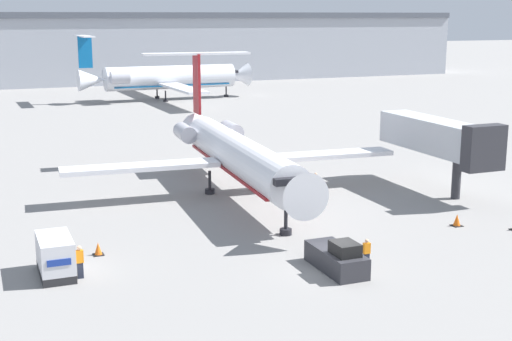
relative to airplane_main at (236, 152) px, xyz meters
name	(u,v)px	position (x,y,z in m)	size (l,w,h in m)	color
ground_plane	(337,272)	(-0.94, -18.67, -3.41)	(600.00, 600.00, 0.00)	gray
terminal_building	(61,48)	(-0.94, 101.33, 3.90)	(180.00, 16.80, 14.57)	#9EA3AD
airplane_main	(236,152)	(0.00, 0.00, 0.00)	(27.11, 28.72, 10.57)	white
pushback_tug	(337,258)	(-0.79, -18.37, -2.70)	(1.84, 4.51, 1.90)	#2D2D33
luggage_cart	(55,256)	(-15.46, -13.34, -2.32)	(1.77, 3.61, 2.19)	#232326
worker_near_tug	(366,252)	(1.05, -18.49, -2.56)	(0.40, 0.24, 1.64)	#232838
worker_by_wing	(316,182)	(6.08, -1.98, -2.55)	(0.40, 0.24, 1.65)	#232838
worker_on_apron	(80,261)	(-14.29, -14.30, -2.43)	(0.40, 0.26, 1.85)	#232838
traffic_cone_left	(98,249)	(-12.74, -10.79, -3.04)	(0.63, 0.63, 0.78)	black
traffic_cone_right	(457,220)	(10.86, -13.81, -3.02)	(0.69, 0.69, 0.82)	black
airplane_parked_far_left	(166,78)	(11.58, 65.18, 0.35)	(29.52, 35.85, 10.82)	silver
jet_bridge	(439,137)	(15.40, -5.15, 1.04)	(3.20, 12.76, 6.19)	#2D2D33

